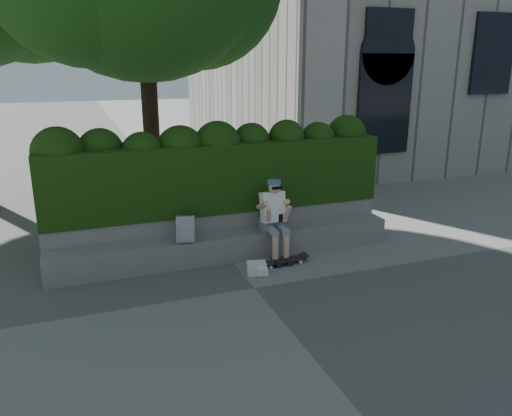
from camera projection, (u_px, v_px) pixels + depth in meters
name	position (u px, v px, depth m)	size (l,w,h in m)	color
ground	(254.00, 288.00, 7.56)	(80.00, 80.00, 0.00)	slate
bench_ledge	(229.00, 247.00, 8.62)	(6.00, 0.45, 0.45)	gray
planter_wall	(221.00, 230.00, 9.00)	(6.00, 0.50, 0.75)	gray
hedge	(217.00, 175.00, 8.93)	(6.00, 1.00, 1.20)	black
person	(274.00, 216.00, 8.56)	(0.40, 0.76, 1.38)	gray
skateboard	(284.00, 261.00, 8.42)	(0.81, 0.26, 0.08)	black
backpack_plaid	(186.00, 229.00, 8.14)	(0.30, 0.16, 0.43)	#B7B8BD
backpack_ground	(257.00, 268.00, 8.05)	(0.30, 0.21, 0.19)	silver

